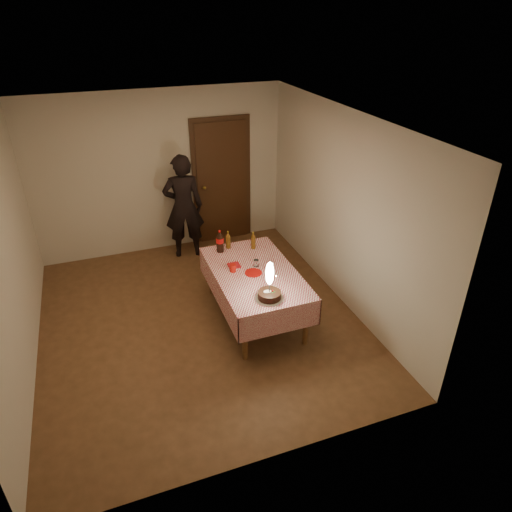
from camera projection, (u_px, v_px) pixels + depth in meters
name	position (u px, v px, depth m)	size (l,w,h in m)	color
ground	(200.00, 320.00, 6.05)	(4.00, 4.50, 0.01)	brown
room_shell	(193.00, 202.00, 5.31)	(4.04, 4.54, 2.62)	beige
dining_table	(255.00, 278.00, 5.84)	(1.02, 1.72, 0.70)	brown
birthday_cake	(269.00, 289.00, 5.22)	(0.34, 0.34, 0.48)	white
red_plate	(253.00, 273.00, 5.76)	(0.22, 0.22, 0.01)	red
red_cup	(233.00, 268.00, 5.78)	(0.08, 0.08, 0.10)	#B7140C
clear_cup	(256.00, 263.00, 5.89)	(0.07, 0.07, 0.09)	white
napkin_stack	(234.00, 265.00, 5.91)	(0.15, 0.15, 0.02)	#AA1319
cola_bottle	(220.00, 241.00, 6.19)	(0.10, 0.10, 0.32)	black
amber_bottle_left	(228.00, 240.00, 6.30)	(0.06, 0.06, 0.25)	#603C10
amber_bottle_right	(253.00, 241.00, 6.28)	(0.06, 0.06, 0.25)	#603C10
photographer	(184.00, 207.00, 7.22)	(0.68, 0.50, 1.71)	black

